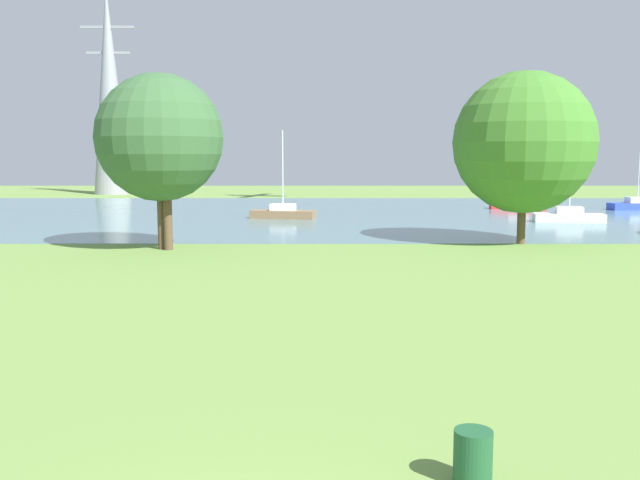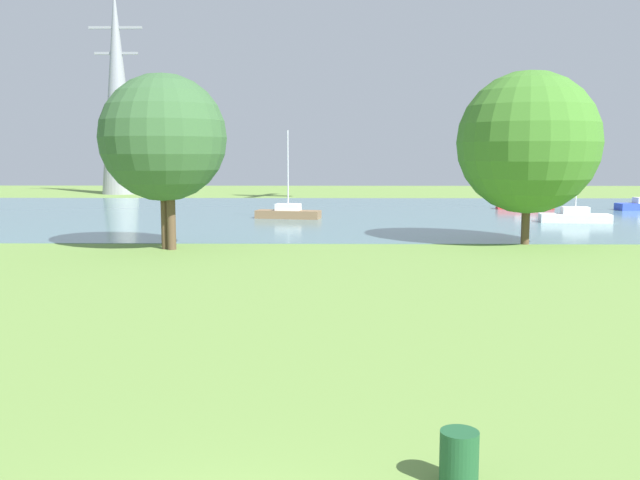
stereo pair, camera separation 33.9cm
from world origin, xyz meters
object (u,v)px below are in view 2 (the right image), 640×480
Objects in this scene: litter_bin at (459,458)px; tree_east_far at (169,148)px; sailboat_red at (525,204)px; sailboat_brown at (288,213)px; electricity_pylon at (117,91)px; tree_west_far at (528,143)px; tree_west_near at (163,138)px; sailboat_white at (575,216)px.

tree_east_far reaches higher than litter_bin.
sailboat_brown is at bearing -155.13° from sailboat_red.
sailboat_brown is at bearing -55.97° from electricity_pylon.
electricity_pylon is (-27.55, 75.89, 12.04)m from litter_bin.
tree_west_far is 0.37× the size of electricity_pylon.
sailboat_red is (15.27, 51.84, 0.08)m from litter_bin.
tree_east_far is at bearing -172.51° from tree_west_far.
tree_east_far is at bearing 111.32° from litter_bin.
electricity_pylon is (-22.58, 33.44, 11.98)m from sailboat_brown.
litter_bin is 0.09× the size of tree_west_near.
sailboat_white reaches higher than sailboat_brown.
tree_west_near is at bearing -106.92° from sailboat_brown.
sailboat_white is 0.27× the size of electricity_pylon.
electricity_pylon reaches higher than tree_east_far.
electricity_pylon reaches higher than litter_bin.
tree_west_far is (-6.71, -24.32, 4.90)m from sailboat_red.
sailboat_red is 36.94m from tree_east_far.
tree_west_near is 53.85m from electricity_pylon.
sailboat_red is at bearing 46.12° from tree_west_near.
tree_east_far reaches higher than sailboat_brown.
sailboat_white is at bearing -89.34° from sailboat_red.
electricity_pylon reaches higher than sailboat_red.
tree_west_far is at bearing 72.72° from litter_bin.
tree_east_far is 0.82× the size of tree_west_far.
litter_bin is 42.75m from sailboat_brown.
tree_west_near is at bearing 142.11° from tree_east_far.
sailboat_white is at bearing -40.20° from electricity_pylon.
tree_west_far reaches higher than tree_west_near.
sailboat_brown is 0.97× the size of sailboat_white.
sailboat_red is 0.91× the size of tree_west_near.
electricity_pylon reaches higher than sailboat_brown.
sailboat_white is (20.39, -2.88, 0.00)m from sailboat_brown.
tree_east_far is at bearing -37.89° from tree_west_near.
sailboat_red is at bearing 90.66° from sailboat_white.
tree_west_near is 0.96× the size of tree_west_far.
electricity_pylon reaches higher than tree_west_near.
tree_west_near is (-25.58, -14.19, 5.12)m from sailboat_white.
sailboat_red is at bearing 73.59° from litter_bin.
sailboat_red is 1.18× the size of sailboat_white.
sailboat_white is 29.69m from tree_west_near.
sailboat_red is at bearing 74.58° from tree_west_far.
tree_east_far is (-25.07, -26.73, 4.62)m from sailboat_red.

